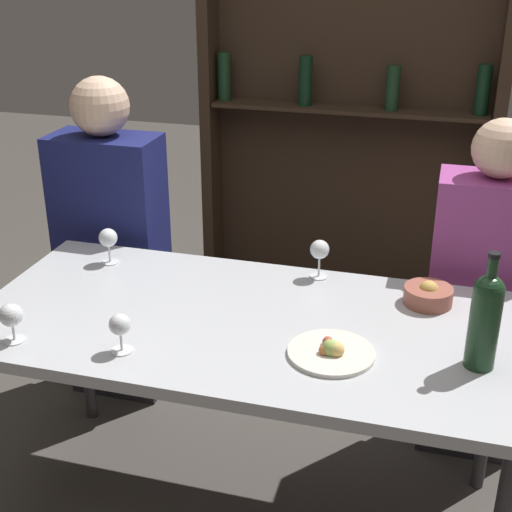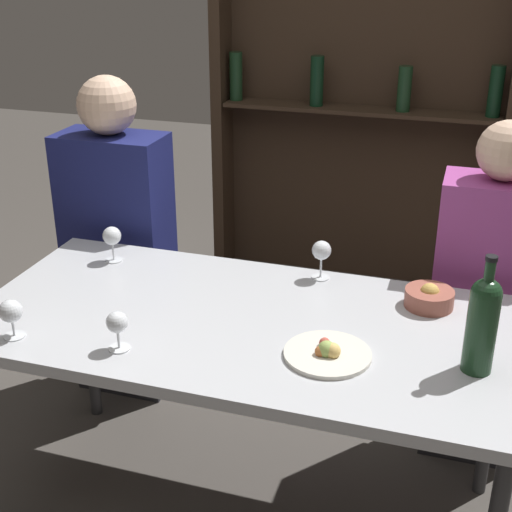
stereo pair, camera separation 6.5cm
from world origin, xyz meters
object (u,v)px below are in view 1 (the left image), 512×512
Objects in this scene: wine_glass_2 at (120,326)px; wine_glass_3 at (320,251)px; snack_bowl at (428,295)px; food_plate_0 at (331,352)px; wine_bottle at (485,317)px; wine_glass_1 at (108,239)px; seated_person_left at (113,252)px; wine_glass_0 at (11,316)px; seated_person_right at (480,304)px.

wine_glass_3 is at bearing 54.65° from wine_glass_2.
wine_glass_3 is 0.89× the size of snack_bowl.
snack_bowl reaches higher than food_plate_0.
wine_glass_1 is (-1.21, 0.33, -0.06)m from wine_bottle.
seated_person_left is at bearing 164.62° from wine_glass_3.
wine_glass_2 is 0.86× the size of wine_glass_3.
wine_glass_0 is 0.54m from wine_glass_1.
wine_bottle is 1.25m from wine_glass_0.
snack_bowl is at bearing 114.91° from wine_bottle.
wine_glass_0 is 1.54m from seated_person_right.
wine_bottle is at bearing 11.26° from wine_glass_2.
wine_glass_1 reaches higher than wine_glass_2.
wine_glass_2 is (0.29, -0.51, -0.01)m from wine_glass_1.
wine_glass_2 is 0.76× the size of snack_bowl.
wine_glass_0 is 0.09× the size of seated_person_right.
wine_glass_3 is 0.92m from seated_person_left.
wine_glass_3 is 0.63m from seated_person_right.
food_plate_0 is at bearing 13.52° from wine_glass_2.
wine_glass_1 is at bearing -63.88° from seated_person_left.
wine_glass_3 reaches higher than wine_glass_1.
seated_person_right is at bearing 59.99° from food_plate_0.
food_plate_0 is (0.83, -0.38, -0.08)m from wine_glass_1.
food_plate_0 is 1.60× the size of snack_bowl.
wine_bottle is at bearing -25.41° from seated_person_left.
wine_glass_0 is 0.09× the size of seated_person_left.
seated_person_left is (-0.13, 0.86, -0.19)m from wine_glass_0.
wine_glass_2 is at bearing -60.81° from wine_glass_1.
wine_glass_0 is at bearing -169.34° from food_plate_0.
seated_person_right is at bearing 34.40° from wine_glass_0.
wine_glass_1 is 0.53× the size of food_plate_0.
wine_glass_1 is 1.11× the size of wine_glass_2.
seated_person_right reaches higher than snack_bowl.
wine_glass_1 is 0.84× the size of snack_bowl.
wine_glass_3 is 0.11× the size of seated_person_right.
wine_glass_2 is 0.48× the size of food_plate_0.
wine_glass_3 is at bearing 164.98° from snack_bowl.
wine_bottle is 1.25m from wine_glass_1.
wine_bottle reaches higher than snack_bowl.
wine_bottle is at bearing -65.09° from snack_bowl.
seated_person_left reaches higher than wine_glass_0.
snack_bowl is at bearing -117.69° from seated_person_right.
wine_glass_3 is (0.42, 0.59, 0.02)m from wine_glass_2.
seated_person_left reaches higher than snack_bowl.
wine_glass_0 is at bearing -92.19° from wine_glass_1.
wine_glass_1 is 1.06m from snack_bowl.
seated_person_right reaches higher than wine_glass_2.
wine_glass_3 is (0.71, 0.08, 0.01)m from wine_glass_1.
wine_glass_1 is at bearing 119.19° from wine_glass_2.
wine_glass_3 is 0.37m from snack_bowl.
wine_bottle is 2.18× the size of snack_bowl.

